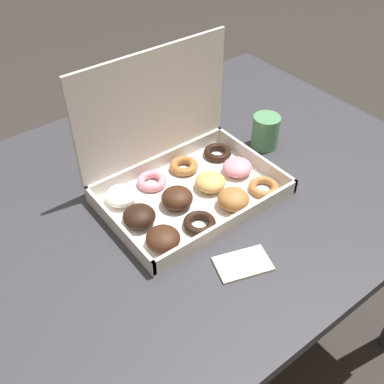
# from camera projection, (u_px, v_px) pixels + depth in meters

# --- Properties ---
(ground_plane) EXTENTS (8.00, 8.00, 0.00)m
(ground_plane) POSITION_uv_depth(u_px,v_px,m) (186.00, 350.00, 1.60)
(ground_plane) COLOR #2D2826
(dining_table) EXTENTS (1.28, 0.93, 0.77)m
(dining_table) POSITION_uv_depth(u_px,v_px,m) (184.00, 215.00, 1.15)
(dining_table) COLOR #2D2D33
(dining_table) RESTS_ON ground_plane
(donut_box) EXTENTS (0.41, 0.29, 0.32)m
(donut_box) POSITION_uv_depth(u_px,v_px,m) (182.00, 175.00, 1.04)
(donut_box) COLOR silver
(donut_box) RESTS_ON dining_table
(coffee_mug) EXTENTS (0.07, 0.07, 0.09)m
(coffee_mug) POSITION_uv_depth(u_px,v_px,m) (266.00, 131.00, 1.19)
(coffee_mug) COLOR #4C8456
(coffee_mug) RESTS_ON dining_table
(paper_napkin) EXTENTS (0.13, 0.10, 0.01)m
(paper_napkin) POSITION_uv_depth(u_px,v_px,m) (243.00, 264.00, 0.91)
(paper_napkin) COLOR beige
(paper_napkin) RESTS_ON dining_table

